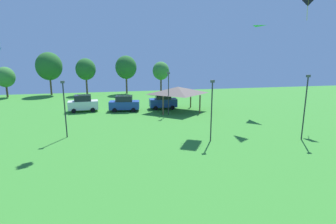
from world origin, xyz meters
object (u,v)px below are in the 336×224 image
Objects in this scene: parked_car_second_from_left at (124,103)px; parked_car_third_from_left at (163,101)px; treeline_tree_2 at (86,69)px; treeline_tree_3 at (126,67)px; light_post_1 at (212,107)px; light_post_3 at (65,106)px; parked_car_leftmost at (83,103)px; treeline_tree_4 at (161,71)px; kite_flying_2 at (252,30)px; treeline_tree_0 at (5,77)px; light_post_2 at (169,91)px; park_pavilion at (178,90)px; kite_flying_9 at (309,1)px; light_post_0 at (305,104)px; treeline_tree_1 at (49,66)px.

parked_car_third_from_left reaches higher than parked_car_second_from_left.
treeline_tree_2 is 8.25m from treeline_tree_3.
light_post_1 is 14.31m from light_post_3.
parked_car_leftmost is 0.64× the size of treeline_tree_4.
treeline_tree_0 is at bearing 151.49° from kite_flying_2.
parked_car_leftmost is 0.58× the size of treeline_tree_2.
light_post_2 is at bearing -60.45° from treeline_tree_2.
light_post_3 is 33.97m from treeline_tree_4.
park_pavilion is at bearing 35.40° from light_post_3.
kite_flying_9 is 0.54× the size of light_post_2.
light_post_2 is (-10.40, 13.48, -0.23)m from light_post_0.
treeline_tree_0 is at bearing -178.56° from treeline_tree_4.
light_post_1 is (13.28, -16.77, 2.13)m from parked_car_leftmost.
light_post_3 is (-0.42, -12.63, 2.04)m from parked_car_leftmost.
kite_flying_9 is 20.06m from light_post_2.
light_post_3 reaches higher than parked_car_second_from_left.
park_pavilion is 0.92× the size of treeline_tree_2.
parked_car_third_from_left is 0.71× the size of treeline_tree_0.
kite_flying_9 is 30.04m from light_post_3.
light_post_2 is (-1.86, -2.10, 0.24)m from park_pavilion.
parked_car_third_from_left is 32.82m from treeline_tree_0.
light_post_2 is (-0.06, -4.17, 2.14)m from parked_car_third_from_left.
park_pavilion is 20.89m from treeline_tree_3.
treeline_tree_0 reaches higher than light_post_1.
light_post_0 reaches higher than light_post_2.
light_post_2 is at bearing -131.51° from park_pavilion.
treeline_tree_2 reaches higher than light_post_1.
treeline_tree_1 is at bearing 135.83° from park_pavilion.
parked_car_second_from_left is (-21.49, 9.71, -13.27)m from kite_flying_9.
light_post_1 is 37.17m from treeline_tree_2.
treeline_tree_3 is (-20.05, 27.83, -8.84)m from kite_flying_9.
treeline_tree_4 is at bearing 113.73° from kite_flying_9.
parked_car_third_from_left is 22.50m from treeline_tree_2.
treeline_tree_4 is (23.01, -0.80, -1.17)m from treeline_tree_1.
park_pavilion reaches higher than parked_car_third_from_left.
treeline_tree_2 is at bearing 137.99° from kite_flying_2.
parked_car_second_from_left is 28.28m from treeline_tree_0.
treeline_tree_2 reaches higher than light_post_2.
treeline_tree_1 is at bearing 129.52° from light_post_0.
light_post_0 is 9.01m from light_post_1.
parked_car_second_from_left is (-17.85, 3.65, -10.33)m from kite_flying_2.
treeline_tree_0 is (-43.24, 27.57, -10.46)m from kite_flying_9.
treeline_tree_4 is (9.03, 18.63, 3.57)m from parked_car_second_from_left.
treeline_tree_4 is (1.31, 20.28, 1.62)m from park_pavilion.
parked_car_leftmost is 23.38m from treeline_tree_4.
treeline_tree_2 reaches higher than park_pavilion.
light_post_0 is at bearing -124.81° from kite_flying_9.
light_post_0 is 0.84× the size of treeline_tree_2.
light_post_3 is at bearing -147.11° from light_post_2.
kite_flying_9 reaches higher than treeline_tree_2.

